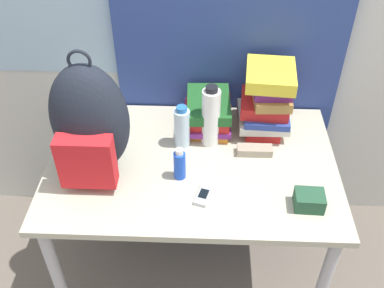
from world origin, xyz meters
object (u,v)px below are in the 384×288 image
at_px(sunscreen_bottle, 180,164).
at_px(sunglasses_case, 255,150).
at_px(sports_bottle, 211,117).
at_px(book_stack_left, 208,113).
at_px(backpack, 90,124).
at_px(camera_pouch, 309,200).
at_px(book_stack_center, 267,100).
at_px(water_bottle, 182,127).
at_px(cell_phone, 204,195).

xyz_separation_m(sunscreen_bottle, sunglasses_case, (0.31, 0.15, -0.05)).
bearing_deg(sports_bottle, book_stack_left, 96.26).
relative_size(backpack, camera_pouch, 4.79).
relative_size(book_stack_center, sunglasses_case, 2.10).
relative_size(book_stack_left, sunglasses_case, 1.90).
xyz_separation_m(sports_bottle, sunscreen_bottle, (-0.12, -0.22, -0.07)).
xyz_separation_m(sports_bottle, camera_pouch, (0.38, -0.37, -0.11)).
relative_size(book_stack_center, sunscreen_bottle, 2.16).
xyz_separation_m(water_bottle, sports_bottle, (0.12, 0.02, 0.05)).
relative_size(sunscreen_bottle, cell_phone, 1.23).
relative_size(book_stack_left, camera_pouch, 2.51).
bearing_deg(sunglasses_case, book_stack_center, 73.73).
bearing_deg(water_bottle, sunscreen_bottle, -89.58).
xyz_separation_m(sports_bottle, cell_phone, (-0.02, -0.33, -0.13)).
distance_m(sports_bottle, cell_phone, 0.36).
height_order(water_bottle, sports_bottle, sports_bottle).
distance_m(book_stack_left, sunglasses_case, 0.28).
xyz_separation_m(cell_phone, sunglasses_case, (0.21, 0.26, 0.01)).
height_order(backpack, cell_phone, backpack).
relative_size(book_stack_center, water_bottle, 1.58).
bearing_deg(cell_phone, sunscreen_bottle, 132.55).
xyz_separation_m(backpack, book_stack_center, (0.71, 0.30, -0.07)).
bearing_deg(cell_phone, book_stack_left, 88.74).
bearing_deg(cell_phone, water_bottle, 107.71).
bearing_deg(book_stack_center, sunglasses_case, -106.27).
bearing_deg(sports_bottle, water_bottle, -171.85).
distance_m(book_stack_center, camera_pouch, 0.51).
bearing_deg(cell_phone, sports_bottle, 86.13).
bearing_deg(sports_bottle, cell_phone, -93.87).
xyz_separation_m(sunglasses_case, camera_pouch, (0.18, -0.29, 0.01)).
bearing_deg(backpack, camera_pouch, -12.02).
bearing_deg(camera_pouch, sunscreen_bottle, 164.04).
bearing_deg(book_stack_center, book_stack_left, 178.83).
relative_size(sunscreen_bottle, sunglasses_case, 0.97).
height_order(backpack, sunscreen_bottle, backpack).
bearing_deg(camera_pouch, backpack, 167.98).
distance_m(sunscreen_bottle, sunglasses_case, 0.35).
distance_m(backpack, book_stack_center, 0.77).
bearing_deg(backpack, cell_phone, -18.05).
xyz_separation_m(water_bottle, sunscreen_bottle, (0.00, -0.21, -0.03)).
bearing_deg(sports_bottle, backpack, -158.17).
relative_size(book_stack_center, sports_bottle, 1.08).
relative_size(sports_bottle, sunscreen_bottle, 2.00).
xyz_separation_m(backpack, water_bottle, (0.34, 0.17, -0.14)).
xyz_separation_m(book_stack_left, sunglasses_case, (0.20, -0.19, -0.06)).
relative_size(book_stack_left, water_bottle, 1.42).
xyz_separation_m(water_bottle, sunglasses_case, (0.31, -0.05, -0.08)).
height_order(sports_bottle, sunscreen_bottle, sports_bottle).
distance_m(sunscreen_bottle, cell_phone, 0.16).
bearing_deg(backpack, sunglasses_case, 9.98).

